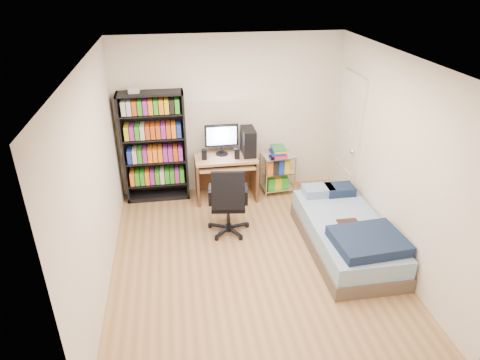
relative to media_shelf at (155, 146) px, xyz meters
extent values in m
cube|color=#A47B52|center=(1.18, -1.84, -0.91)|extent=(3.50, 4.00, 0.04)
cube|color=white|center=(1.18, -1.84, 1.63)|extent=(3.50, 4.00, 0.04)
cube|color=silver|center=(1.18, 0.18, 0.36)|extent=(3.50, 0.04, 2.50)
cube|color=silver|center=(1.18, -3.86, 0.36)|extent=(3.50, 0.04, 2.50)
cube|color=silver|center=(-0.59, -1.84, 0.36)|extent=(0.04, 4.00, 2.50)
cube|color=silver|center=(2.95, -1.84, 0.36)|extent=(0.04, 4.00, 2.50)
cube|color=black|center=(0.00, 0.00, -0.02)|extent=(0.97, 0.32, 1.73)
cube|color=black|center=(0.00, 0.00, -0.62)|extent=(0.91, 0.30, 0.02)
cube|color=#BA4718|center=(0.00, -0.01, -0.49)|extent=(0.84, 0.26, 0.20)
cube|color=black|center=(0.00, 0.00, -0.24)|extent=(0.91, 0.30, 0.02)
cube|color=#1730A7|center=(0.00, -0.01, -0.12)|extent=(0.84, 0.26, 0.20)
cube|color=black|center=(0.00, 0.00, 0.14)|extent=(0.91, 0.30, 0.02)
cube|color=gold|center=(0.00, -0.01, 0.26)|extent=(0.84, 0.26, 0.20)
cube|color=black|center=(0.00, 0.00, 0.52)|extent=(0.91, 0.30, 0.02)
cube|color=green|center=(0.00, -0.01, 0.64)|extent=(0.84, 0.26, 0.20)
cube|color=silver|center=(-0.22, 0.00, 0.87)|extent=(0.15, 0.13, 0.07)
cube|color=#AD7F59|center=(1.07, -0.18, -0.19)|extent=(0.95, 0.52, 0.04)
cube|color=#35281D|center=(0.61, -0.18, -0.55)|extent=(0.04, 0.52, 0.68)
cube|color=#35281D|center=(1.53, -0.18, -0.55)|extent=(0.04, 0.52, 0.68)
cube|color=#35281D|center=(1.07, 0.06, -0.53)|extent=(0.91, 0.03, 0.62)
cube|color=#AD7F59|center=(1.07, -0.25, -0.29)|extent=(0.86, 0.43, 0.02)
cube|color=black|center=(1.07, -0.27, -0.26)|extent=(0.42, 0.14, 0.02)
cube|color=black|center=(1.02, -0.07, 0.14)|extent=(0.51, 0.05, 0.34)
cube|color=#CCE1FF|center=(1.02, -0.10, 0.14)|extent=(0.46, 0.01, 0.29)
cube|color=black|center=(1.43, -0.13, 0.04)|extent=(0.19, 0.40, 0.42)
cube|color=black|center=(0.74, -0.23, -0.09)|extent=(0.08, 0.08, 0.16)
cube|color=black|center=(1.23, -0.27, -0.09)|extent=(0.08, 0.08, 0.16)
cylinder|color=black|center=(0.98, -1.15, -0.63)|extent=(0.05, 0.05, 0.36)
cube|color=black|center=(0.98, -1.15, -0.44)|extent=(0.51, 0.51, 0.08)
cube|color=black|center=(0.95, -1.35, -0.13)|extent=(0.45, 0.19, 0.52)
cube|color=black|center=(0.74, -1.12, -0.30)|extent=(0.07, 0.28, 0.21)
cube|color=black|center=(1.22, -1.18, -0.30)|extent=(0.07, 0.28, 0.21)
cylinder|color=silver|center=(1.70, -0.32, -0.56)|extent=(0.02, 0.02, 0.66)
cylinder|color=silver|center=(2.17, -0.28, -0.56)|extent=(0.02, 0.02, 0.66)
cylinder|color=silver|center=(1.66, 0.02, -0.56)|extent=(0.02, 0.02, 0.66)
cylinder|color=silver|center=(2.14, 0.06, -0.56)|extent=(0.02, 0.02, 0.66)
cube|color=silver|center=(1.92, -0.13, -0.79)|extent=(0.51, 0.38, 0.02)
cube|color=silver|center=(1.92, -0.13, -0.51)|extent=(0.51, 0.38, 0.02)
cube|color=silver|center=(1.92, -0.13, -0.24)|extent=(0.51, 0.38, 0.02)
cube|color=red|center=(1.92, -0.13, -0.15)|extent=(0.23, 0.28, 0.15)
cube|color=brown|center=(2.44, -1.81, -0.79)|extent=(0.95, 1.90, 0.19)
cube|color=#8AB4CE|center=(2.44, -1.81, -0.58)|extent=(0.91, 1.87, 0.23)
cube|color=#13213E|center=(2.48, -2.34, -0.41)|extent=(0.85, 0.72, 0.13)
cube|color=#A6C8EC|center=(2.29, -1.05, -0.41)|extent=(0.43, 0.29, 0.12)
cube|color=#13213E|center=(2.61, -1.07, -0.41)|extent=(0.40, 0.29, 0.12)
cube|color=#432415|center=(2.44, -1.86, -0.46)|extent=(0.27, 0.21, 0.02)
cube|color=silver|center=(2.91, -0.49, 0.11)|extent=(0.05, 0.80, 2.00)
sphere|color=silver|center=(2.85, -0.81, 0.06)|extent=(0.08, 0.08, 0.08)
camera|label=1|loc=(0.34, -6.19, 2.51)|focal=32.00mm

